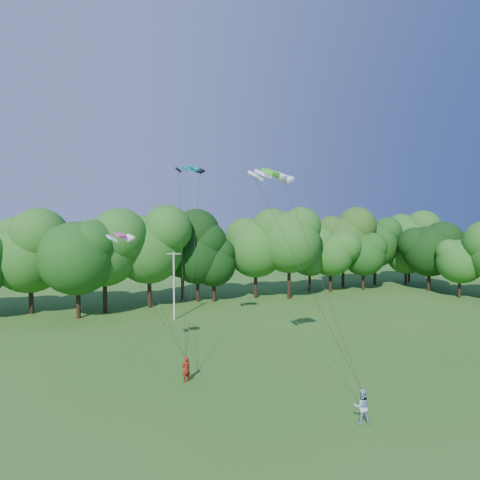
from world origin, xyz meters
name	(u,v)px	position (x,y,z in m)	size (l,w,h in m)	color
ground	(351,473)	(0.00, 0.00, 0.00)	(160.00, 160.00, 0.00)	#295A18
utility_pole	(174,285)	(-1.16, 28.58, 3.94)	(1.49, 0.51, 7.64)	silver
kite_flyer_left	(186,369)	(-4.20, 11.92, 0.89)	(0.65, 0.43, 1.79)	maroon
kite_flyer_right	(362,406)	(3.21, 3.03, 0.96)	(0.93, 0.72, 1.91)	#9ABAD5
kite_teal	(189,167)	(-2.07, 18.53, 15.66)	(2.40, 1.11, 0.46)	#048092
kite_green	(270,172)	(0.96, 9.47, 14.29)	(3.15, 1.79, 0.65)	#39D41F
kite_pink	(120,235)	(-8.08, 15.10, 10.03)	(2.00, 1.41, 0.37)	#CC387E
tree_back_center	(197,248)	(4.08, 36.97, 7.48)	(8.24, 8.24, 11.98)	black
tree_back_east	(343,239)	(30.15, 38.58, 8.25)	(9.09, 9.09, 13.22)	#382516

